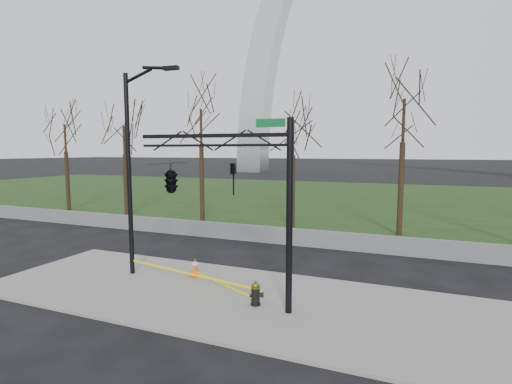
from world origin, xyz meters
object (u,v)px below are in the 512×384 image
at_px(fire_hydrant, 256,294).
at_px(traffic_cone, 195,267).
at_px(traffic_signal_mast, 192,178).
at_px(street_light, 133,160).

distance_m(fire_hydrant, traffic_cone, 3.70).
bearing_deg(traffic_cone, fire_hydrant, -27.65).
bearing_deg(traffic_signal_mast, traffic_cone, 116.49).
xyz_separation_m(fire_hydrant, street_light, (-5.62, 1.12, 4.22)).
relative_size(traffic_cone, street_light, 0.09).
bearing_deg(traffic_signal_mast, fire_hydrant, 5.71).
bearing_deg(traffic_cone, street_light, -165.76).
relative_size(fire_hydrant, traffic_signal_mast, 0.13).
xyz_separation_m(fire_hydrant, traffic_cone, (-3.28, 1.72, -0.01)).
relative_size(fire_hydrant, traffic_cone, 1.11).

